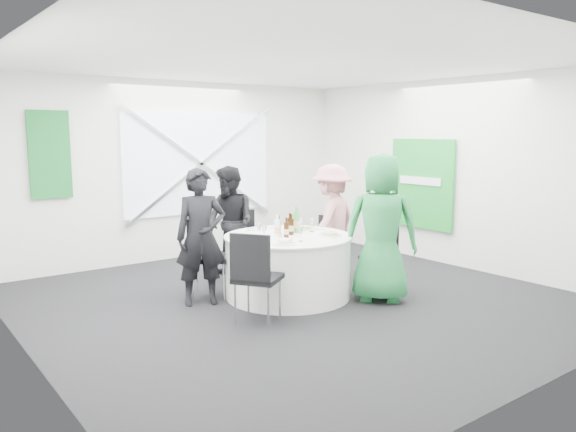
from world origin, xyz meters
TOP-DOWN VIEW (x-y plane):
  - floor at (0.00, 0.00)m, footprint 6.00×6.00m
  - ceiling at (0.00, 0.00)m, footprint 6.00×6.00m
  - wall_back at (0.00, 3.00)m, footprint 6.00×0.00m
  - wall_front at (0.00, -3.00)m, footprint 6.00×0.00m
  - wall_left at (-3.00, 0.00)m, footprint 0.00×6.00m
  - wall_right at (3.00, 0.00)m, footprint 0.00×6.00m
  - window_panel at (0.30, 2.96)m, footprint 2.60×0.03m
  - window_brace_a at (0.30, 2.92)m, footprint 2.63×0.05m
  - window_brace_b at (0.30, 2.92)m, footprint 2.63×0.05m
  - green_banner at (-2.00, 2.95)m, footprint 0.55×0.04m
  - green_sign at (2.94, 0.60)m, footprint 0.05×1.20m
  - banquet_table at (0.00, 0.20)m, footprint 1.56×1.56m
  - chair_back at (0.11, 1.32)m, footprint 0.46×0.47m
  - chair_back_left at (-0.85, 0.82)m, footprint 0.63×0.63m
  - chair_back_right at (1.04, 0.67)m, footprint 0.51×0.50m
  - chair_front_right at (1.04, -0.41)m, footprint 0.55×0.55m
  - chair_front_left at (-0.92, -0.44)m, footprint 0.63×0.63m
  - person_man_back_left at (-0.99, 0.57)m, footprint 0.68×0.56m
  - person_man_back at (-0.13, 1.34)m, footprint 0.50×0.80m
  - person_woman_pink at (1.07, 0.61)m, footprint 1.12×0.80m
  - person_woman_green at (0.77, -0.60)m, footprint 1.00×1.01m
  - plate_back at (-0.07, 0.77)m, footprint 0.26×0.26m
  - plate_back_left at (-0.50, 0.46)m, footprint 0.27×0.27m
  - plate_back_right at (0.43, 0.43)m, footprint 0.29×0.29m
  - plate_front_right at (0.41, -0.11)m, footprint 0.29×0.29m
  - plate_front_left at (-0.37, -0.21)m, footprint 0.26×0.26m
  - napkin at (-0.36, -0.22)m, footprint 0.19×0.17m
  - beer_bottle_a at (-0.10, 0.26)m, footprint 0.06×0.06m
  - beer_bottle_b at (0.08, 0.27)m, footprint 0.06×0.06m
  - beer_bottle_c at (0.07, 0.22)m, footprint 0.06×0.06m
  - beer_bottle_d at (-0.10, 0.10)m, footprint 0.06×0.06m
  - green_water_bottle at (0.20, 0.30)m, footprint 0.08×0.08m
  - clear_water_bottle at (-0.16, 0.20)m, footprint 0.08×0.08m
  - wine_glass_a at (0.26, 0.48)m, footprint 0.07×0.07m
  - wine_glass_b at (0.40, 0.23)m, footprint 0.07×0.07m
  - wine_glass_c at (-0.41, 0.11)m, footprint 0.07×0.07m
  - wine_glass_d at (-0.36, 0.29)m, footprint 0.07×0.07m
  - wine_glass_e at (0.31, 0.34)m, footprint 0.07×0.07m
  - wine_glass_f at (-0.10, -0.18)m, footprint 0.07×0.07m
  - fork_a at (0.57, 0.28)m, footprint 0.08×0.14m
  - knife_a at (0.43, 0.59)m, footprint 0.08×0.14m
  - fork_b at (-0.51, -0.06)m, footprint 0.12×0.12m
  - knife_b at (-0.34, -0.26)m, footprint 0.10×0.13m
  - fork_c at (0.33, -0.27)m, footprint 0.10×0.13m
  - knife_c at (0.51, -0.06)m, footprint 0.12×0.12m
  - fork_d at (0.14, 0.76)m, footprint 0.15×0.02m
  - knife_d at (-0.21, 0.74)m, footprint 0.15×0.02m

SIDE VIEW (x-z plane):
  - floor at x=0.00m, z-range 0.00..0.00m
  - banquet_table at x=0.00m, z-range 0.00..0.76m
  - chair_back_right at x=1.04m, z-range 0.07..0.91m
  - chair_front_right at x=1.04m, z-range 0.07..0.95m
  - chair_back at x=0.11m, z-range 0.08..1.00m
  - chair_front_left at x=-0.92m, z-range 0.09..1.08m
  - chair_back_left at x=-0.85m, z-range 0.09..1.08m
  - fork_a at x=0.57m, z-range 0.76..0.77m
  - knife_a at x=0.43m, z-range 0.76..0.77m
  - fork_b at x=-0.51m, z-range 0.76..0.77m
  - knife_b at x=-0.34m, z-range 0.76..0.77m
  - fork_c at x=0.33m, z-range 0.76..0.77m
  - knife_c at x=0.51m, z-range 0.76..0.77m
  - fork_d at x=0.14m, z-range 0.76..0.77m
  - knife_d at x=-0.21m, z-range 0.76..0.77m
  - plate_back at x=-0.07m, z-range 0.76..0.77m
  - plate_back_left at x=-0.50m, z-range 0.76..0.77m
  - plate_front_left at x=-0.37m, z-range 0.76..0.77m
  - plate_back_right at x=0.43m, z-range 0.76..0.80m
  - plate_front_right at x=0.41m, z-range 0.76..0.80m
  - person_man_back at x=-0.13m, z-range 0.00..1.55m
  - person_woman_pink at x=1.07m, z-range 0.00..1.57m
  - napkin at x=-0.36m, z-range 0.78..0.82m
  - person_man_back_left at x=-0.99m, z-range 0.00..1.60m
  - beer_bottle_d at x=-0.10m, z-range 0.73..0.97m
  - beer_bottle_a at x=-0.10m, z-range 0.73..0.98m
  - beer_bottle_c at x=0.07m, z-range 0.73..0.99m
  - beer_bottle_b at x=0.08m, z-range 0.73..0.99m
  - clear_water_bottle at x=-0.16m, z-range 0.73..1.00m
  - person_woman_green at x=0.77m, z-range 0.00..1.77m
  - wine_glass_a at x=0.26m, z-range 0.80..0.97m
  - wine_glass_b at x=0.40m, z-range 0.80..0.97m
  - wine_glass_c at x=-0.41m, z-range 0.80..0.97m
  - wine_glass_d at x=-0.36m, z-range 0.80..0.97m
  - wine_glass_e at x=0.31m, z-range 0.80..0.97m
  - wine_glass_f at x=-0.10m, z-range 0.80..0.97m
  - green_water_bottle at x=0.20m, z-range 0.73..1.06m
  - green_sign at x=2.94m, z-range 0.50..1.90m
  - wall_back at x=0.00m, z-range -1.60..4.40m
  - wall_front at x=0.00m, z-range -1.60..4.40m
  - wall_left at x=-3.00m, z-range -1.60..4.40m
  - wall_right at x=3.00m, z-range -1.60..4.40m
  - window_panel at x=0.30m, z-range 0.70..2.30m
  - window_brace_a at x=0.30m, z-range 0.58..2.42m
  - window_brace_b at x=0.30m, z-range 0.58..2.42m
  - green_banner at x=-2.00m, z-range 1.10..2.30m
  - ceiling at x=0.00m, z-range 2.80..2.80m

